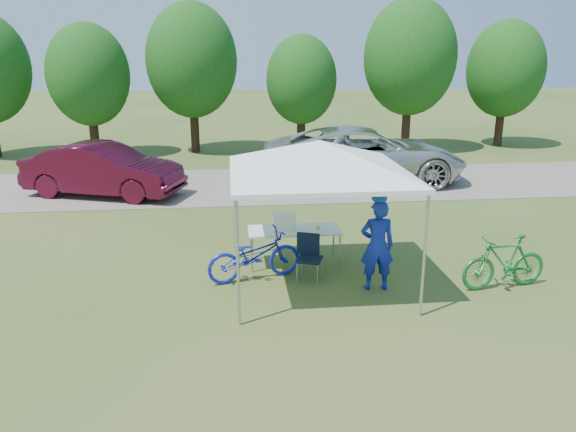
# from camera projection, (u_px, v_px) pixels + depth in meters

# --- Properties ---
(ground) EXTENTS (100.00, 100.00, 0.00)m
(ground) POSITION_uv_depth(u_px,v_px,m) (317.00, 283.00, 10.63)
(ground) COLOR #2D5119
(ground) RESTS_ON ground
(gravel_strip) EXTENTS (24.00, 5.00, 0.02)m
(gravel_strip) POSITION_uv_depth(u_px,v_px,m) (279.00, 184.00, 18.24)
(gravel_strip) COLOR gray
(gravel_strip) RESTS_ON ground
(canopy) EXTENTS (4.53, 4.53, 3.00)m
(canopy) POSITION_uv_depth(u_px,v_px,m) (319.00, 145.00, 9.86)
(canopy) COLOR #A5A5AA
(canopy) RESTS_ON ground
(treeline) EXTENTS (24.89, 4.28, 6.30)m
(treeline) POSITION_uv_depth(u_px,v_px,m) (258.00, 66.00, 22.95)
(treeline) COLOR #382314
(treeline) RESTS_ON ground
(folding_table) EXTENTS (1.86, 0.77, 0.76)m
(folding_table) POSITION_uv_depth(u_px,v_px,m) (294.00, 231.00, 11.35)
(folding_table) COLOR white
(folding_table) RESTS_ON ground
(folding_chair) EXTENTS (0.57, 0.60, 0.87)m
(folding_chair) POSITION_uv_depth(u_px,v_px,m) (309.00, 253.00, 10.76)
(folding_chair) COLOR black
(folding_chair) RESTS_ON ground
(cooler) EXTENTS (0.48, 0.32, 0.34)m
(cooler) POSITION_uv_depth(u_px,v_px,m) (284.00, 221.00, 11.27)
(cooler) COLOR white
(cooler) RESTS_ON folding_table
(ice_cream_cup) EXTENTS (0.07, 0.07, 0.05)m
(ice_cream_cup) POSITION_uv_depth(u_px,v_px,m) (318.00, 228.00, 11.33)
(ice_cream_cup) COLOR gold
(ice_cream_cup) RESTS_ON folding_table
(cyclist) EXTENTS (0.64, 0.44, 1.70)m
(cyclist) POSITION_uv_depth(u_px,v_px,m) (377.00, 245.00, 10.16)
(cyclist) COLOR #122397
(cyclist) RESTS_ON ground
(bike_blue) EXTENTS (1.95, 1.12, 0.97)m
(bike_blue) POSITION_uv_depth(u_px,v_px,m) (254.00, 256.00, 10.69)
(bike_blue) COLOR #1720C9
(bike_blue) RESTS_ON ground
(bike_green) EXTENTS (1.74, 0.70, 1.02)m
(bike_green) POSITION_uv_depth(u_px,v_px,m) (504.00, 262.00, 10.30)
(bike_green) COLOR #19732D
(bike_green) RESTS_ON ground
(minivan) EXTENTS (6.52, 3.02, 1.81)m
(minivan) POSITION_uv_depth(u_px,v_px,m) (364.00, 155.00, 18.25)
(minivan) COLOR silver
(minivan) RESTS_ON gravel_strip
(sedan) EXTENTS (4.98, 3.07, 1.55)m
(sedan) POSITION_uv_depth(u_px,v_px,m) (103.00, 170.00, 16.67)
(sedan) COLOR #490C21
(sedan) RESTS_ON gravel_strip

